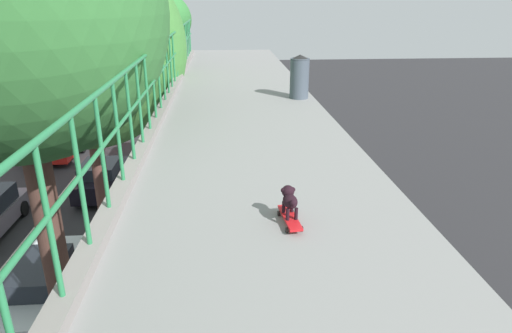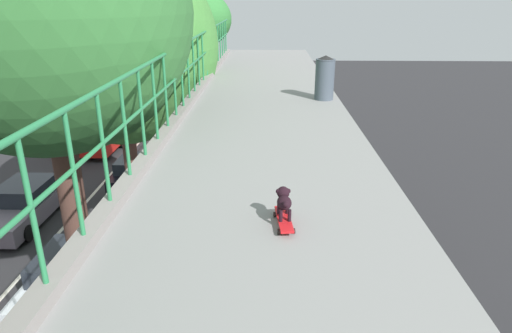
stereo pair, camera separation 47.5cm
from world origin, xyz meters
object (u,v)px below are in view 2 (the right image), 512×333
(car_white_fifth, at_px, (71,270))
(toy_skateboard, at_px, (284,219))
(car_black_seventh, at_px, (138,172))
(small_dog, at_px, (284,200))
(city_bus, at_px, (117,105))
(car_grey_sixth, at_px, (24,205))
(litter_bin, at_px, (325,77))

(car_white_fifth, xyz_separation_m, toy_skateboard, (5.90, -6.87, 5.39))
(toy_skateboard, bearing_deg, car_white_fifth, 130.64)
(car_black_seventh, distance_m, small_dog, 16.49)
(small_dog, bearing_deg, car_black_seventh, 112.66)
(car_black_seventh, xyz_separation_m, city_bus, (-3.67, 8.86, 1.03))
(car_grey_sixth, distance_m, city_bus, 12.22)
(city_bus, distance_m, small_dog, 25.52)
(car_grey_sixth, xyz_separation_m, city_bus, (-0.18, 12.17, 1.08))
(toy_skateboard, relative_size, small_dog, 1.68)
(car_grey_sixth, height_order, city_bus, city_bus)
(toy_skateboard, distance_m, litter_bin, 6.02)
(car_white_fifth, distance_m, car_black_seventh, 7.52)
(car_white_fifth, height_order, car_black_seventh, car_black_seventh)
(car_white_fifth, relative_size, litter_bin, 4.63)
(car_white_fifth, bearing_deg, litter_bin, -7.85)
(car_white_fifth, distance_m, city_bus, 16.84)
(toy_skateboard, height_order, litter_bin, litter_bin)
(car_grey_sixth, distance_m, litter_bin, 13.10)
(car_grey_sixth, relative_size, toy_skateboard, 8.06)
(car_grey_sixth, xyz_separation_m, small_dog, (9.48, -11.03, 5.54))
(car_black_seventh, relative_size, small_dog, 11.35)
(car_white_fifth, height_order, car_grey_sixth, car_grey_sixth)
(small_dog, relative_size, litter_bin, 0.35)
(car_white_fifth, relative_size, car_grey_sixth, 0.98)
(toy_skateboard, bearing_deg, city_bus, 112.57)
(toy_skateboard, height_order, small_dog, small_dog)
(car_black_seventh, relative_size, city_bus, 0.32)
(city_bus, xyz_separation_m, litter_bin, (10.75, -17.34, 4.70))
(car_white_fifth, height_order, city_bus, city_bus)
(toy_skateboard, bearing_deg, car_black_seventh, 112.61)
(litter_bin, bearing_deg, small_dog, -100.51)
(city_bus, bearing_deg, car_black_seventh, -67.50)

